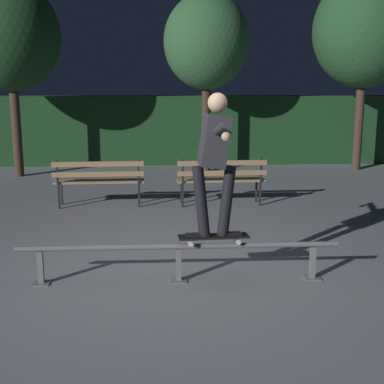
{
  "coord_description": "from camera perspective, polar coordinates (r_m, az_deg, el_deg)",
  "views": [
    {
      "loc": [
        -0.15,
        -5.59,
        2.15
      ],
      "look_at": [
        0.19,
        0.63,
        0.85
      ],
      "focal_mm": 47.99,
      "sensor_mm": 36.0,
      "label": 1
    }
  ],
  "objects": [
    {
      "name": "hedge_backdrop",
      "position": [
        14.52,
        -2.59,
        6.96
      ],
      "size": [
        24.0,
        1.2,
        1.86
      ],
      "primitive_type": "cube",
      "color": "#193D1E",
      "rests_on": "ground"
    },
    {
      "name": "grind_rail",
      "position": [
        5.72,
        -1.51,
        -6.78
      ],
      "size": [
        3.57,
        0.18,
        0.43
      ],
      "color": "slate",
      "rests_on": "ground"
    },
    {
      "name": "park_bench_left_center",
      "position": [
        9.27,
        3.26,
        1.74
      ],
      "size": [
        1.61,
        0.47,
        0.88
      ],
      "color": "black",
      "rests_on": "ground"
    },
    {
      "name": "tree_far_right",
      "position": [
        13.93,
        18.64,
        16.61
      ],
      "size": [
        2.54,
        2.54,
        4.88
      ],
      "color": "#3D2D23",
      "rests_on": "ground"
    },
    {
      "name": "skateboard",
      "position": [
        5.69,
        2.41,
        -5.01
      ],
      "size": [
        0.79,
        0.25,
        0.09
      ],
      "color": "black",
      "rests_on": "grind_rail"
    },
    {
      "name": "skateboarder",
      "position": [
        5.5,
        2.52,
        4.37
      ],
      "size": [
        0.63,
        1.41,
        1.56
      ],
      "color": "black",
      "rests_on": "skateboard"
    },
    {
      "name": "ground_plane",
      "position": [
        6.0,
        -1.54,
        -9.24
      ],
      "size": [
        90.0,
        90.0,
        0.0
      ],
      "primitive_type": "plane",
      "color": "slate"
    },
    {
      "name": "tree_behind_benches",
      "position": [
        12.94,
        1.63,
        16.28
      ],
      "size": [
        2.09,
        2.09,
        4.34
      ],
      "color": "#3D2D23",
      "rests_on": "ground"
    },
    {
      "name": "park_bench_leftmost",
      "position": [
        9.29,
        -10.3,
        1.59
      ],
      "size": [
        1.61,
        0.47,
        0.88
      ],
      "color": "black",
      "rests_on": "ground"
    },
    {
      "name": "tree_far_left",
      "position": [
        12.93,
        -19.57,
        15.99
      ],
      "size": [
        2.28,
        2.28,
        4.52
      ],
      "color": "#3D2D23",
      "rests_on": "ground"
    }
  ]
}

